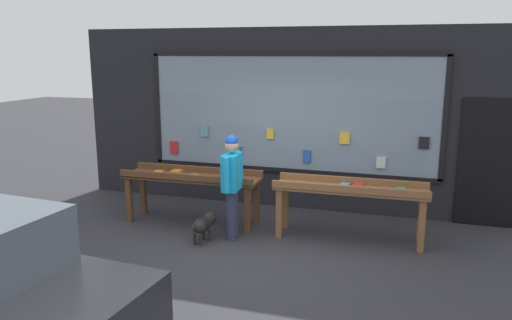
% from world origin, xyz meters
% --- Properties ---
extents(ground_plane, '(40.00, 40.00, 0.00)m').
position_xyz_m(ground_plane, '(0.00, 0.00, 0.00)').
color(ground_plane, '#2D2D33').
extents(shopfront_facade, '(8.03, 0.29, 3.24)m').
position_xyz_m(shopfront_facade, '(0.05, 2.39, 1.62)').
color(shopfront_facade, black).
rests_on(shopfront_facade, ground_plane).
extents(display_table_left, '(2.30, 0.68, 0.90)m').
position_xyz_m(display_table_left, '(-1.30, 0.99, 0.72)').
color(display_table_left, brown).
rests_on(display_table_left, ground_plane).
extents(display_table_right, '(2.29, 0.62, 0.91)m').
position_xyz_m(display_table_right, '(1.30, 0.99, 0.72)').
color(display_table_right, brown).
rests_on(display_table_right, ground_plane).
extents(person_browsing, '(0.24, 0.65, 1.62)m').
position_xyz_m(person_browsing, '(-0.41, 0.51, 0.94)').
color(person_browsing, '#2D334C').
rests_on(person_browsing, ground_plane).
extents(small_dog, '(0.29, 0.58, 0.42)m').
position_xyz_m(small_dog, '(-0.78, 0.24, 0.28)').
color(small_dog, black).
rests_on(small_dog, ground_plane).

